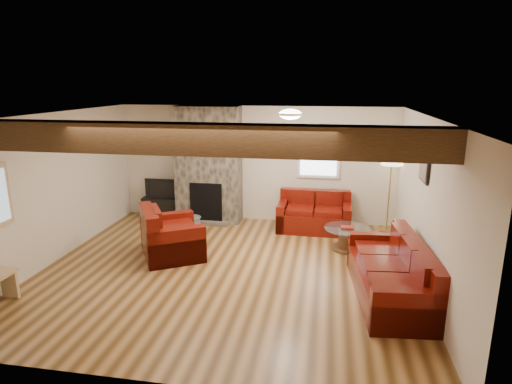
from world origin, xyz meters
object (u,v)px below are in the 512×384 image
coffee_table (347,239)px  floor_lamp (392,162)px  television (163,188)px  tv_cabinet (164,207)px  armchair_red (172,232)px  loveseat (314,212)px  sofa_three (390,270)px

coffee_table → floor_lamp: floor_lamp is taller
coffee_table → television: 4.25m
television → tv_cabinet: bearing=0.0°
coffee_table → tv_cabinet: size_ratio=0.90×
television → armchair_red: bearing=-64.8°
television → coffee_table: bearing=-17.4°
coffee_table → tv_cabinet: 4.22m
tv_cabinet → floor_lamp: (4.88, -0.09, 1.21)m
tv_cabinet → loveseat: bearing=-5.1°
loveseat → coffee_table: 1.17m
armchair_red → sofa_three: bearing=-134.9°
coffee_table → floor_lamp: bearing=54.1°
armchair_red → loveseat: bearing=-84.3°
sofa_three → floor_lamp: (0.32, 2.89, 1.03)m
sofa_three → armchair_red: armchair_red is taller
sofa_three → television: size_ratio=2.78×
tv_cabinet → floor_lamp: floor_lamp is taller
tv_cabinet → floor_lamp: size_ratio=0.55×
tv_cabinet → television: size_ratio=1.22×
coffee_table → tv_cabinet: (-4.03, 1.27, 0.03)m
television → sofa_three: bearing=-33.2°
loveseat → television: (-3.39, 0.30, 0.29)m
armchair_red → television: 2.31m
armchair_red → television: size_ratio=1.44×
loveseat → tv_cabinet: loveseat is taller
loveseat → tv_cabinet: 3.40m
sofa_three → tv_cabinet: sofa_three is taller
floor_lamp → television: bearing=178.9°
tv_cabinet → floor_lamp: bearing=-1.1°
loveseat → television: size_ratio=1.94×
loveseat → coffee_table: size_ratio=1.77×
sofa_three → television: bearing=-128.6°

